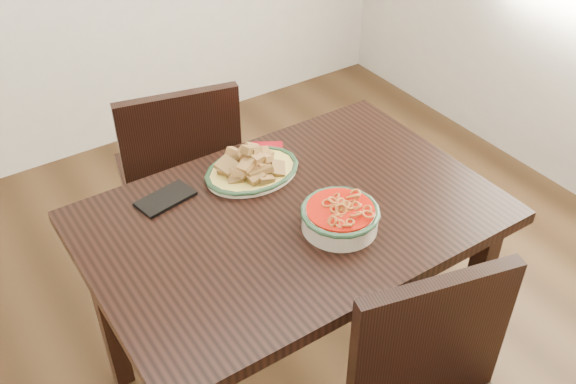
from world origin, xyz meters
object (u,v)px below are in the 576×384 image
dining_table (292,239)px  smartphone (166,199)px  noodle_bowl (340,215)px  chair_far (180,173)px  fish_plate (252,162)px

dining_table → smartphone: bearing=137.7°
noodle_bowl → chair_far: bearing=98.8°
dining_table → noodle_bowl: 0.21m
dining_table → noodle_bowl: noodle_bowl is taller
chair_far → noodle_bowl: size_ratio=4.01×
chair_far → smartphone: 0.55m
chair_far → fish_plate: (0.05, -0.46, 0.30)m
dining_table → smartphone: smartphone is taller
dining_table → noodle_bowl: size_ratio=5.27×
chair_far → noodle_bowl: chair_far is taller
fish_plate → smartphone: bearing=173.8°
dining_table → chair_far: 0.70m
noodle_bowl → smartphone: noodle_bowl is taller
chair_far → dining_table: bearing=107.0°
dining_table → smartphone: size_ratio=6.99×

